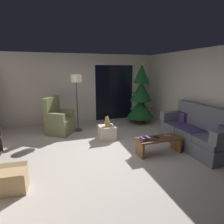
{
  "coord_description": "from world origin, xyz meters",
  "views": [
    {
      "loc": [
        -1.02,
        -3.72,
        1.95
      ],
      "look_at": [
        0.4,
        0.7,
        0.85
      ],
      "focal_mm": 29.02,
      "sensor_mm": 36.0,
      "label": 1
    }
  ],
  "objects_px": {
    "cell_phone": "(145,137)",
    "armchair": "(59,121)",
    "coffee_table": "(159,143)",
    "teddy_bear_honey": "(107,122)",
    "couch": "(197,133)",
    "remote_black": "(157,137)",
    "cardboard_box_open_near_shelf": "(12,182)",
    "book_stack": "(145,139)",
    "ottoman": "(107,132)",
    "remote_graphite": "(154,140)",
    "floor_lamp": "(76,84)",
    "christmas_tree": "(141,97)",
    "remote_silver": "(167,135)"
  },
  "relations": [
    {
      "from": "remote_black",
      "to": "teddy_bear_honey",
      "type": "xyz_separation_m",
      "value": [
        -0.85,
        1.21,
        0.1
      ]
    },
    {
      "from": "cell_phone",
      "to": "armchair",
      "type": "relative_size",
      "value": 0.13
    },
    {
      "from": "coffee_table",
      "to": "remote_graphite",
      "type": "bearing_deg",
      "value": -153.29
    },
    {
      "from": "book_stack",
      "to": "christmas_tree",
      "type": "height_order",
      "value": "christmas_tree"
    },
    {
      "from": "coffee_table",
      "to": "teddy_bear_honey",
      "type": "height_order",
      "value": "teddy_bear_honey"
    },
    {
      "from": "coffee_table",
      "to": "couch",
      "type": "bearing_deg",
      "value": -0.21
    },
    {
      "from": "coffee_table",
      "to": "christmas_tree",
      "type": "height_order",
      "value": "christmas_tree"
    },
    {
      "from": "couch",
      "to": "remote_graphite",
      "type": "bearing_deg",
      "value": -175.92
    },
    {
      "from": "christmas_tree",
      "to": "floor_lamp",
      "type": "distance_m",
      "value": 2.37
    },
    {
      "from": "remote_black",
      "to": "floor_lamp",
      "type": "height_order",
      "value": "floor_lamp"
    },
    {
      "from": "book_stack",
      "to": "ottoman",
      "type": "xyz_separation_m",
      "value": [
        -0.53,
        1.26,
        -0.23
      ]
    },
    {
      "from": "cardboard_box_open_near_shelf",
      "to": "book_stack",
      "type": "bearing_deg",
      "value": 10.5
    },
    {
      "from": "couch",
      "to": "cardboard_box_open_near_shelf",
      "type": "bearing_deg",
      "value": -173.13
    },
    {
      "from": "coffee_table",
      "to": "ottoman",
      "type": "relative_size",
      "value": 2.5
    },
    {
      "from": "floor_lamp",
      "to": "ottoman",
      "type": "relative_size",
      "value": 4.05
    },
    {
      "from": "coffee_table",
      "to": "cardboard_box_open_near_shelf",
      "type": "relative_size",
      "value": 2.19
    },
    {
      "from": "cell_phone",
      "to": "coffee_table",
      "type": "bearing_deg",
      "value": -1.89
    },
    {
      "from": "book_stack",
      "to": "cell_phone",
      "type": "bearing_deg",
      "value": -89.66
    },
    {
      "from": "ottoman",
      "to": "cardboard_box_open_near_shelf",
      "type": "distance_m",
      "value": 2.74
    },
    {
      "from": "cell_phone",
      "to": "christmas_tree",
      "type": "distance_m",
      "value": 2.7
    },
    {
      "from": "remote_black",
      "to": "christmas_tree",
      "type": "bearing_deg",
      "value": 59.69
    },
    {
      "from": "ottoman",
      "to": "remote_silver",
      "type": "bearing_deg",
      "value": -46.17
    },
    {
      "from": "coffee_table",
      "to": "armchair",
      "type": "height_order",
      "value": "armchair"
    },
    {
      "from": "remote_black",
      "to": "christmas_tree",
      "type": "height_order",
      "value": "christmas_tree"
    },
    {
      "from": "couch",
      "to": "floor_lamp",
      "type": "distance_m",
      "value": 3.66
    },
    {
      "from": "remote_black",
      "to": "armchair",
      "type": "relative_size",
      "value": 0.14
    },
    {
      "from": "couch",
      "to": "armchair",
      "type": "bearing_deg",
      "value": 146.65
    },
    {
      "from": "remote_graphite",
      "to": "cell_phone",
      "type": "relative_size",
      "value": 1.08
    },
    {
      "from": "remote_graphite",
      "to": "teddy_bear_honey",
      "type": "distance_m",
      "value": 1.53
    },
    {
      "from": "remote_graphite",
      "to": "christmas_tree",
      "type": "bearing_deg",
      "value": 28.4
    },
    {
      "from": "couch",
      "to": "remote_black",
      "type": "height_order",
      "value": "couch"
    },
    {
      "from": "coffee_table",
      "to": "ottoman",
      "type": "bearing_deg",
      "value": 125.95
    },
    {
      "from": "coffee_table",
      "to": "armchair",
      "type": "distance_m",
      "value": 3.07
    },
    {
      "from": "cell_phone",
      "to": "teddy_bear_honey",
      "type": "bearing_deg",
      "value": 106.04
    },
    {
      "from": "ottoman",
      "to": "remote_black",
      "type": "bearing_deg",
      "value": -54.73
    },
    {
      "from": "armchair",
      "to": "teddy_bear_honey",
      "type": "height_order",
      "value": "armchair"
    },
    {
      "from": "book_stack",
      "to": "armchair",
      "type": "xyz_separation_m",
      "value": [
        -1.81,
        2.15,
        -0.02
      ]
    },
    {
      "from": "couch",
      "to": "coffee_table",
      "type": "relative_size",
      "value": 1.77
    },
    {
      "from": "ottoman",
      "to": "teddy_bear_honey",
      "type": "height_order",
      "value": "teddy_bear_honey"
    },
    {
      "from": "armchair",
      "to": "cell_phone",
      "type": "bearing_deg",
      "value": -50.2
    },
    {
      "from": "couch",
      "to": "cell_phone",
      "type": "height_order",
      "value": "couch"
    },
    {
      "from": "remote_black",
      "to": "armchair",
      "type": "height_order",
      "value": "armchair"
    },
    {
      "from": "remote_silver",
      "to": "christmas_tree",
      "type": "height_order",
      "value": "christmas_tree"
    },
    {
      "from": "remote_black",
      "to": "christmas_tree",
      "type": "xyz_separation_m",
      "value": [
        0.75,
        2.35,
        0.57
      ]
    },
    {
      "from": "couch",
      "to": "teddy_bear_honey",
      "type": "xyz_separation_m",
      "value": [
        -1.97,
        1.25,
        0.1
      ]
    },
    {
      "from": "remote_black",
      "to": "book_stack",
      "type": "bearing_deg",
      "value": 175.39
    },
    {
      "from": "couch",
      "to": "armchair",
      "type": "height_order",
      "value": "armchair"
    },
    {
      "from": "coffee_table",
      "to": "ottoman",
      "type": "xyz_separation_m",
      "value": [
        -0.91,
        1.26,
        -0.07
      ]
    },
    {
      "from": "couch",
      "to": "christmas_tree",
      "type": "bearing_deg",
      "value": 98.78
    },
    {
      "from": "cardboard_box_open_near_shelf",
      "to": "remote_black",
      "type": "bearing_deg",
      "value": 10.21
    }
  ]
}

